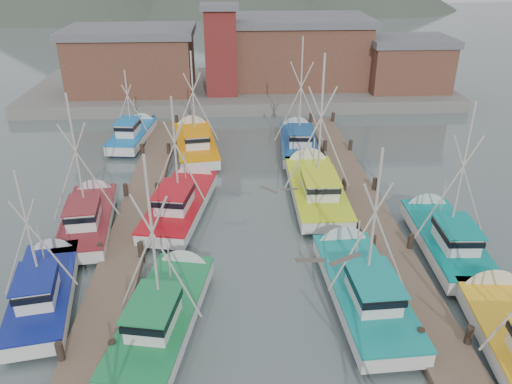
{
  "coord_description": "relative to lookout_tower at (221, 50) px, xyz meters",
  "views": [
    {
      "loc": [
        -1.31,
        -16.72,
        14.72
      ],
      "look_at": [
        0.03,
        7.62,
        2.6
      ],
      "focal_mm": 35.0,
      "sensor_mm": 36.0,
      "label": 1
    }
  ],
  "objects": [
    {
      "name": "ground",
      "position": [
        2.0,
        -33.0,
        -5.55
      ],
      "size": [
        260.0,
        260.0,
        0.0
      ],
      "primitive_type": "plane",
      "color": "#4E5D5C",
      "rests_on": "ground"
    },
    {
      "name": "dock_left",
      "position": [
        -5.0,
        -28.96,
        -5.34
      ],
      "size": [
        2.3,
        46.0,
        1.5
      ],
      "color": "brown",
      "rests_on": "ground"
    },
    {
      "name": "dock_right",
      "position": [
        9.0,
        -28.96,
        -5.34
      ],
      "size": [
        2.3,
        46.0,
        1.5
      ],
      "color": "brown",
      "rests_on": "ground"
    },
    {
      "name": "quay",
      "position": [
        2.0,
        4.0,
        -4.95
      ],
      "size": [
        44.0,
        16.0,
        1.2
      ],
      "primitive_type": "cube",
      "color": "slate",
      "rests_on": "ground"
    },
    {
      "name": "shed_left",
      "position": [
        -9.0,
        2.0,
        -1.21
      ],
      "size": [
        12.72,
        8.48,
        6.2
      ],
      "color": "brown",
      "rests_on": "quay"
    },
    {
      "name": "shed_center",
      "position": [
        8.0,
        4.0,
        -0.86
      ],
      "size": [
        14.84,
        9.54,
        6.9
      ],
      "color": "brown",
      "rests_on": "quay"
    },
    {
      "name": "shed_right",
      "position": [
        19.0,
        1.0,
        -1.71
      ],
      "size": [
        8.48,
        6.36,
        5.2
      ],
      "color": "brown",
      "rests_on": "quay"
    },
    {
      "name": "lookout_tower",
      "position": [
        0.0,
        0.0,
        0.0
      ],
      "size": [
        3.6,
        3.6,
        8.5
      ],
      "color": "maroon",
      "rests_on": "quay"
    },
    {
      "name": "distant_hills",
      "position": [
        -10.76,
        89.59,
        -5.55
      ],
      "size": [
        175.0,
        140.0,
        42.0
      ],
      "color": "#3B4439",
      "rests_on": "ground"
    },
    {
      "name": "boat_4",
      "position": [
        -2.23,
        -32.64,
        -4.87
      ],
      "size": [
        4.18,
        8.95,
        8.83
      ],
      "rotation": [
        0.0,
        0.0,
        -0.19
      ],
      "color": "#0F1A32",
      "rests_on": "ground"
    },
    {
      "name": "boat_5",
      "position": [
        6.52,
        -31.38,
        -4.87
      ],
      "size": [
        3.47,
        9.37,
        8.5
      ],
      "rotation": [
        0.0,
        0.0,
        0.05
      ],
      "color": "#0F1A32",
      "rests_on": "ground"
    },
    {
      "name": "boat_6",
      "position": [
        -7.89,
        -30.78,
        -4.87
      ],
      "size": [
        3.7,
        8.21,
        7.38
      ],
      "rotation": [
        0.0,
        0.0,
        0.17
      ],
      "color": "#0F1A32",
      "rests_on": "ground"
    },
    {
      "name": "boat_8",
      "position": [
        -2.3,
        -22.55,
        -4.87
      ],
      "size": [
        4.38,
        9.4,
        8.19
      ],
      "rotation": [
        0.0,
        0.0,
        -0.19
      ],
      "color": "#0F1A32",
      "rests_on": "ground"
    },
    {
      "name": "boat_9",
      "position": [
        6.09,
        -20.97,
        -4.87
      ],
      "size": [
        4.12,
        9.94,
        10.22
      ],
      "rotation": [
        0.0,
        0.0,
        -0.01
      ],
      "color": "#0F1A32",
      "rests_on": "ground"
    },
    {
      "name": "boat_10",
      "position": [
        -7.51,
        -24.19,
        -4.87
      ],
      "size": [
        3.55,
        8.5,
        8.75
      ],
      "rotation": [
        0.0,
        0.0,
        0.11
      ],
      "color": "#0F1A32",
      "rests_on": "ground"
    },
    {
      "name": "boat_11",
      "position": [
        11.96,
        -27.47,
        -4.87
      ],
      "size": [
        3.65,
        8.71,
        9.03
      ],
      "rotation": [
        0.0,
        0.0,
        -0.05
      ],
      "color": "#0F1A32",
      "rests_on": "ground"
    },
    {
      "name": "boat_12",
      "position": [
        -2.08,
        -12.46,
        -4.87
      ],
      "size": [
        4.08,
        9.55,
        8.71
      ],
      "rotation": [
        0.0,
        0.0,
        0.14
      ],
      "color": "#0F1A32",
      "rests_on": "ground"
    },
    {
      "name": "boat_13",
      "position": [
        6.09,
        -12.77,
        -4.87
      ],
      "size": [
        3.8,
        8.83,
        9.61
      ],
      "rotation": [
        0.0,
        0.0,
        -0.07
      ],
      "color": "#0F1A32",
      "rests_on": "ground"
    },
    {
      "name": "boat_14",
      "position": [
        -7.24,
        -10.15,
        -4.88
      ],
      "size": [
        3.23,
        7.95,
        6.63
      ],
      "rotation": [
        0.0,
        0.0,
        -0.12
      ],
      "color": "#0F1A32",
      "rests_on": "ground"
    },
    {
      "name": "gull_near",
      "position": [
        2.87,
        -40.25,
        2.65
      ],
      "size": [
        1.55,
        0.65,
        0.24
      ],
      "rotation": [
        0.0,
        0.0,
        0.26
      ],
      "color": "gray",
      "rests_on": "ground"
    },
    {
      "name": "gull_far",
      "position": [
        2.6,
        -31.81,
        0.32
      ],
      "size": [
        1.52,
        0.66,
        0.24
      ],
      "rotation": [
        0.0,
        0.0,
        -0.47
      ],
      "color": "gray",
      "rests_on": "ground"
    }
  ]
}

